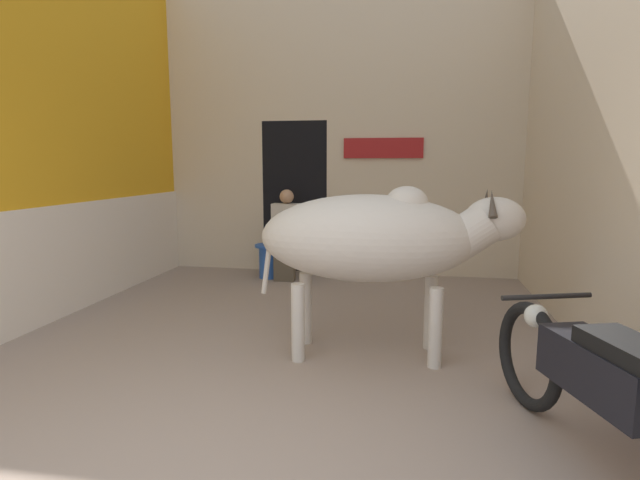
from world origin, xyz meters
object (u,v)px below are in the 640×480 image
cow (378,239)px  plastic_stool (269,260)px  motorcycle_near (603,386)px  shopkeeper_seated (286,232)px

cow → plastic_stool: bearing=122.9°
cow → motorcycle_near: 1.96m
cow → motorcycle_near: bearing=-48.1°
cow → motorcycle_near: size_ratio=1.06×
cow → plastic_stool: cow is taller
cow → plastic_stool: (-1.69, 2.61, -0.74)m
shopkeeper_seated → plastic_stool: shopkeeper_seated is taller
shopkeeper_seated → plastic_stool: (-0.27, 0.03, -0.40)m
shopkeeper_seated → plastic_stool: size_ratio=2.61×
shopkeeper_seated → plastic_stool: 0.49m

